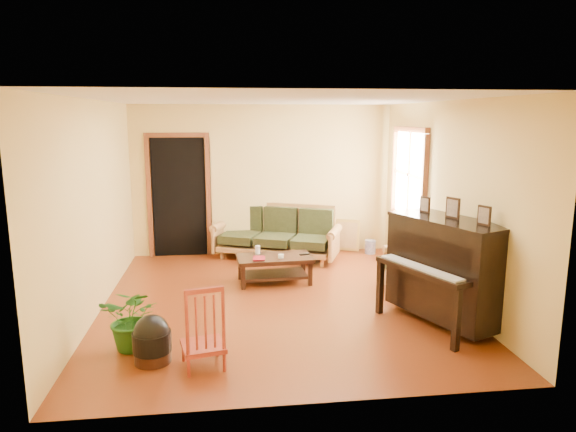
{
  "coord_description": "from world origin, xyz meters",
  "views": [
    {
      "loc": [
        -0.66,
        -6.41,
        2.39
      ],
      "look_at": [
        0.16,
        0.2,
        1.1
      ],
      "focal_mm": 32.0,
      "sensor_mm": 36.0,
      "label": 1
    }
  ],
  "objects": [
    {
      "name": "floor",
      "position": [
        0.0,
        0.0,
        0.0
      ],
      "size": [
        5.0,
        5.0,
        0.0
      ],
      "primitive_type": "plane",
      "color": "#57200B",
      "rests_on": "ground"
    },
    {
      "name": "doorway",
      "position": [
        -1.45,
        2.48,
        1.02
      ],
      "size": [
        1.08,
        0.16,
        2.05
      ],
      "primitive_type": "cube",
      "color": "black",
      "rests_on": "floor"
    },
    {
      "name": "window",
      "position": [
        2.21,
        1.3,
        1.5
      ],
      "size": [
        0.12,
        1.36,
        1.46
      ],
      "primitive_type": "cube",
      "color": "white",
      "rests_on": "right_wall"
    },
    {
      "name": "sofa",
      "position": [
        0.18,
        2.07,
        0.45
      ],
      "size": [
        2.28,
        1.63,
        0.9
      ],
      "primitive_type": "cube",
      "rotation": [
        0.0,
        0.0,
        -0.4
      ],
      "color": "#9A6938",
      "rests_on": "floor"
    },
    {
      "name": "coffee_table",
      "position": [
        0.03,
        0.78,
        0.2
      ],
      "size": [
        1.12,
        0.66,
        0.39
      ],
      "primitive_type": "cube",
      "rotation": [
        0.0,
        0.0,
        0.06
      ],
      "color": "black",
      "rests_on": "floor"
    },
    {
      "name": "armchair",
      "position": [
        1.9,
        0.15,
        0.42
      ],
      "size": [
        0.84,
        0.88,
        0.85
      ],
      "primitive_type": "cube",
      "rotation": [
        0.0,
        0.0,
        -0.05
      ],
      "color": "#9A6938",
      "rests_on": "floor"
    },
    {
      "name": "piano",
      "position": [
        1.87,
        -0.96,
        0.62
      ],
      "size": [
        1.31,
        1.63,
        1.25
      ],
      "primitive_type": "cube",
      "rotation": [
        0.0,
        0.0,
        0.4
      ],
      "color": "black",
      "rests_on": "floor"
    },
    {
      "name": "footstool",
      "position": [
        -1.41,
        -1.56,
        0.18
      ],
      "size": [
        0.43,
        0.43,
        0.36
      ],
      "primitive_type": "cylinder",
      "rotation": [
        0.0,
        0.0,
        0.13
      ],
      "color": "black",
      "rests_on": "floor"
    },
    {
      "name": "red_chair",
      "position": [
        -0.91,
        -1.71,
        0.42
      ],
      "size": [
        0.48,
        0.51,
        0.85
      ],
      "primitive_type": "cube",
      "rotation": [
        0.0,
        0.0,
        0.21
      ],
      "color": "maroon",
      "rests_on": "floor"
    },
    {
      "name": "leaning_frame",
      "position": [
        1.5,
        2.39,
        0.3
      ],
      "size": [
        0.45,
        0.28,
        0.6
      ],
      "primitive_type": "cube",
      "rotation": [
        0.0,
        0.0,
        -0.43
      ],
      "color": "gold",
      "rests_on": "floor"
    },
    {
      "name": "ceramic_crock",
      "position": [
        1.88,
        2.18,
        0.12
      ],
      "size": [
        0.19,
        0.19,
        0.24
      ],
      "primitive_type": "cylinder",
      "rotation": [
        0.0,
        0.0,
        -0.0
      ],
      "color": "#324098",
      "rests_on": "floor"
    },
    {
      "name": "potted_plant",
      "position": [
        -1.64,
        -1.24,
        0.34
      ],
      "size": [
        0.73,
        0.67,
        0.69
      ],
      "primitive_type": "imported",
      "rotation": [
        0.0,
        0.0,
        -0.26
      ],
      "color": "#215919",
      "rests_on": "floor"
    },
    {
      "name": "book",
      "position": [
        -0.29,
        0.65,
        0.4
      ],
      "size": [
        0.19,
        0.25,
        0.02
      ],
      "primitive_type": "imported",
      "rotation": [
        0.0,
        0.0,
        -0.09
      ],
      "color": "maroon",
      "rests_on": "coffee_table"
    },
    {
      "name": "candle",
      "position": [
        -0.2,
        0.94,
        0.46
      ],
      "size": [
        0.08,
        0.08,
        0.12
      ],
      "primitive_type": "cylinder",
      "rotation": [
        0.0,
        0.0,
        0.14
      ],
      "color": "white",
      "rests_on": "coffee_table"
    },
    {
      "name": "glass_jar",
      "position": [
        0.11,
        0.68,
        0.42
      ],
      "size": [
        0.1,
        0.1,
        0.05
      ],
      "primitive_type": "cylinder",
      "rotation": [
        0.0,
        0.0,
        0.27
      ],
      "color": "silver",
      "rests_on": "coffee_table"
    },
    {
      "name": "remote",
      "position": [
        0.48,
        0.8,
        0.4
      ],
      "size": [
        0.15,
        0.07,
        0.01
      ],
      "primitive_type": "cube",
      "rotation": [
        0.0,
        0.0,
        0.21
      ],
      "color": "black",
      "rests_on": "coffee_table"
    }
  ]
}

